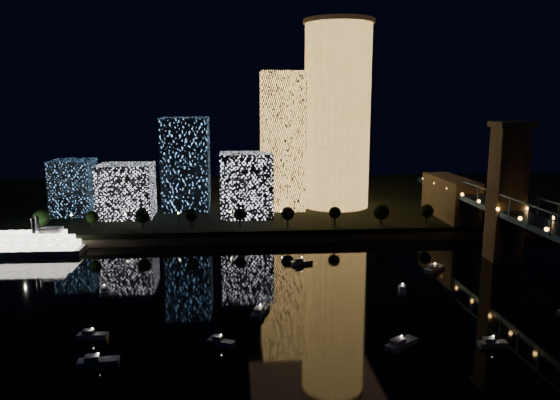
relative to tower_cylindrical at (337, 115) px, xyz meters
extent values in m
plane|color=black|center=(-18.41, -130.32, -50.00)|extent=(520.00, 520.00, 0.00)
cube|color=black|center=(-18.41, 29.68, -47.50)|extent=(420.00, 160.00, 5.00)
cube|color=#6B5E4C|center=(-18.41, -48.32, -48.50)|extent=(420.00, 6.00, 3.00)
cylinder|color=#FFB651|center=(0.00, 0.00, -1.13)|extent=(32.00, 32.00, 87.74)
cylinder|color=#6B5E4C|center=(0.00, 0.00, 43.75)|extent=(34.00, 34.00, 2.00)
cube|color=#FFB651|center=(-26.97, -3.03, -12.21)|extent=(20.61, 20.61, 65.58)
cube|color=white|center=(-45.06, -20.06, -30.53)|extent=(23.51, 19.89, 28.94)
cube|color=#5DA9FF|center=(-73.64, 3.39, -22.97)|extent=(22.03, 28.63, 44.05)
cube|color=white|center=(-99.34, -15.88, -33.05)|extent=(23.89, 21.72, 23.89)
cube|color=#5DA9FF|center=(-124.58, -8.24, -32.39)|extent=(18.02, 19.82, 25.22)
cube|color=#6B5E4C|center=(46.59, -80.32, -26.00)|extent=(11.00, 9.00, 48.00)
cube|color=#6B5E4C|center=(46.59, -80.32, -1.00)|extent=(13.00, 11.00, 2.00)
cube|color=#6B5E4C|center=(46.59, -30.32, -38.50)|extent=(12.00, 40.00, 23.00)
cube|color=navy|center=(41.59, -118.32, -28.50)|extent=(0.50, 0.50, 7.00)
cube|color=navy|center=(41.59, -94.32, -28.50)|extent=(0.50, 0.50, 7.00)
cube|color=navy|center=(41.59, -70.32, -28.50)|extent=(0.50, 0.50, 7.00)
sphere|color=orange|center=(41.09, -85.32, -30.20)|extent=(1.20, 1.20, 1.20)
sphere|color=orange|center=(41.09, -40.32, -30.20)|extent=(1.20, 1.20, 1.20)
cube|color=silver|center=(-130.98, -58.01, -48.87)|extent=(45.40, 11.41, 2.26)
cube|color=white|center=(-130.98, -58.01, -46.70)|extent=(41.61, 10.38, 2.07)
cube|color=white|center=(-130.98, -58.01, -44.63)|extent=(37.83, 9.35, 2.07)
cube|color=white|center=(-130.98, -58.01, -42.56)|extent=(32.16, 8.28, 2.07)
cube|color=silver|center=(-119.69, -58.28, -40.78)|extent=(7.66, 5.82, 1.69)
cylinder|color=black|center=(-125.38, -60.03, -38.71)|extent=(1.32, 1.32, 5.65)
cylinder|color=black|center=(-125.29, -56.26, -38.71)|extent=(1.32, 1.32, 5.65)
cube|color=silver|center=(17.12, -91.12, -49.40)|extent=(9.18, 8.63, 1.20)
cube|color=silver|center=(16.05, -92.07, -48.30)|extent=(4.15, 4.08, 1.00)
sphere|color=white|center=(17.12, -91.12, -47.40)|extent=(0.36, 0.36, 0.36)
cube|color=silver|center=(-0.40, -110.79, -49.40)|extent=(4.25, 7.62, 1.20)
cube|color=silver|center=(-0.71, -111.84, -48.30)|extent=(2.52, 2.97, 1.00)
sphere|color=white|center=(-0.40, -110.79, -47.40)|extent=(0.36, 0.36, 0.36)
cube|color=silver|center=(-90.43, -103.78, -49.40)|extent=(3.80, 7.34, 1.20)
cube|color=silver|center=(-90.18, -104.81, -48.30)|extent=(2.34, 2.81, 1.00)
sphere|color=white|center=(-90.43, -103.78, -47.40)|extent=(0.36, 0.36, 0.36)
cube|color=silver|center=(-12.05, -146.96, -49.40)|extent=(9.16, 7.74, 1.20)
cube|color=silver|center=(-13.17, -147.76, -48.30)|extent=(4.00, 3.81, 1.00)
sphere|color=white|center=(-12.05, -146.96, -47.40)|extent=(0.36, 0.36, 0.36)
cube|color=silver|center=(9.48, -149.00, -49.40)|extent=(6.81, 2.27, 1.20)
cube|color=silver|center=(8.46, -149.01, -48.30)|extent=(2.40, 1.80, 1.00)
sphere|color=white|center=(9.48, -149.00, -47.40)|extent=(0.36, 0.36, 0.36)
cube|color=silver|center=(-54.65, -142.60, -49.40)|extent=(6.92, 4.83, 1.20)
cube|color=silver|center=(-55.55, -142.16, -48.30)|extent=(2.85, 2.58, 1.00)
sphere|color=white|center=(-54.65, -142.60, -47.40)|extent=(0.36, 0.36, 0.36)
cube|color=silver|center=(-81.47, -149.89, -49.40)|extent=(9.10, 3.65, 1.20)
cube|color=silver|center=(-82.80, -150.01, -48.30)|extent=(3.31, 2.59, 1.00)
sphere|color=white|center=(-81.47, -149.89, -47.40)|extent=(0.36, 0.36, 0.36)
cube|color=silver|center=(-27.24, -79.94, -49.40)|extent=(7.81, 3.81, 1.20)
cube|color=silver|center=(-28.34, -80.16, -48.30)|extent=(2.95, 2.42, 1.00)
sphere|color=white|center=(-27.24, -79.94, -47.40)|extent=(0.36, 0.36, 0.36)
cube|color=silver|center=(-44.34, -124.14, -49.40)|extent=(5.79, 9.29, 1.20)
cube|color=silver|center=(-44.81, -125.38, -48.30)|extent=(3.25, 3.72, 1.00)
sphere|color=white|center=(-44.34, -124.14, -47.40)|extent=(0.36, 0.36, 0.36)
cube|color=silver|center=(-86.08, -136.00, -49.40)|extent=(7.35, 2.80, 1.20)
cube|color=silver|center=(-87.16, -135.93, -48.30)|extent=(2.65, 2.04, 1.00)
sphere|color=white|center=(-86.08, -136.00, -47.40)|extent=(0.36, 0.36, 0.36)
cylinder|color=black|center=(-128.41, -42.32, -43.00)|extent=(0.70, 0.70, 4.00)
sphere|color=black|center=(-128.41, -42.32, -39.50)|extent=(6.80, 6.80, 6.80)
cylinder|color=black|center=(-108.41, -42.32, -43.00)|extent=(0.70, 0.70, 4.00)
sphere|color=black|center=(-108.41, -42.32, -39.50)|extent=(5.18, 5.18, 5.18)
cylinder|color=black|center=(-88.41, -42.32, -43.00)|extent=(0.70, 0.70, 4.00)
sphere|color=black|center=(-88.41, -42.32, -39.50)|extent=(5.77, 5.77, 5.77)
cylinder|color=black|center=(-68.41, -42.32, -43.00)|extent=(0.70, 0.70, 4.00)
sphere|color=black|center=(-68.41, -42.32, -39.50)|extent=(5.32, 5.32, 5.32)
cylinder|color=black|center=(-48.41, -42.32, -43.00)|extent=(0.70, 0.70, 4.00)
sphere|color=black|center=(-48.41, -42.32, -39.50)|extent=(5.01, 5.01, 5.01)
cylinder|color=black|center=(-28.41, -42.32, -43.00)|extent=(0.70, 0.70, 4.00)
sphere|color=black|center=(-28.41, -42.32, -39.50)|extent=(5.66, 5.66, 5.66)
cylinder|color=black|center=(-8.41, -42.32, -43.00)|extent=(0.70, 0.70, 4.00)
sphere|color=black|center=(-8.41, -42.32, -39.50)|extent=(5.18, 5.18, 5.18)
cylinder|color=black|center=(11.59, -42.32, -43.00)|extent=(0.70, 0.70, 4.00)
sphere|color=black|center=(11.59, -42.32, -39.50)|extent=(6.93, 6.93, 6.93)
cylinder|color=black|center=(31.59, -42.32, -43.00)|extent=(0.70, 0.70, 4.00)
sphere|color=black|center=(31.59, -42.32, -39.50)|extent=(5.69, 5.69, 5.69)
cylinder|color=black|center=(-118.41, -36.32, -42.50)|extent=(0.24, 0.24, 5.00)
sphere|color=#FFCC7F|center=(-118.41, -36.32, -39.70)|extent=(0.70, 0.70, 0.70)
cylinder|color=black|center=(-96.41, -36.32, -42.50)|extent=(0.24, 0.24, 5.00)
sphere|color=#FFCC7F|center=(-96.41, -36.32, -39.70)|extent=(0.70, 0.70, 0.70)
cylinder|color=black|center=(-74.41, -36.32, -42.50)|extent=(0.24, 0.24, 5.00)
sphere|color=#FFCC7F|center=(-74.41, -36.32, -39.70)|extent=(0.70, 0.70, 0.70)
cylinder|color=black|center=(-52.41, -36.32, -42.50)|extent=(0.24, 0.24, 5.00)
sphere|color=#FFCC7F|center=(-52.41, -36.32, -39.70)|extent=(0.70, 0.70, 0.70)
cylinder|color=black|center=(-30.41, -36.32, -42.50)|extent=(0.24, 0.24, 5.00)
sphere|color=#FFCC7F|center=(-30.41, -36.32, -39.70)|extent=(0.70, 0.70, 0.70)
cylinder|color=black|center=(-8.41, -36.32, -42.50)|extent=(0.24, 0.24, 5.00)
sphere|color=#FFCC7F|center=(-8.41, -36.32, -39.70)|extent=(0.70, 0.70, 0.70)
cylinder|color=black|center=(13.59, -36.32, -42.50)|extent=(0.24, 0.24, 5.00)
sphere|color=#FFCC7F|center=(13.59, -36.32, -39.70)|extent=(0.70, 0.70, 0.70)
camera|label=1|loc=(-51.39, -264.78, 7.69)|focal=35.00mm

